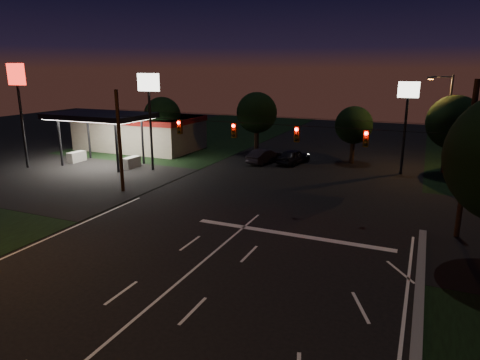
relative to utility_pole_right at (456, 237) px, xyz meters
The scene contains 17 objects.
ground 19.21m from the utility_pole_right, 128.66° to the right, with size 140.00×140.00×0.00m, color black.
cross_street_left 32.02m from the utility_pole_right, behind, with size 20.00×16.00×0.02m, color black.
stop_bar 9.66m from the utility_pole_right, 158.75° to the right, with size 12.00×0.50×0.01m, color silver.
utility_pole_right is the anchor object (origin of this frame).
utility_pole_left 24.00m from the utility_pole_right, behind, with size 0.28×0.28×8.00m, color black.
signal_span 13.20m from the utility_pole_right, behind, with size 24.00×0.40×1.56m.
gas_station 37.27m from the utility_pole_right, 155.56° to the left, with size 14.20×16.10×5.25m.
pole_sign_left_near 27.82m from the utility_pole_right, 164.93° to the left, with size 2.20×0.30×9.10m.
pole_sign_left_far 38.87m from the utility_pole_right, behind, with size 2.00×0.30×10.00m.
pole_sign_right 16.73m from the utility_pole_right, 104.93° to the left, with size 1.80×0.30×8.40m.
street_light_right_far 17.81m from the utility_pole_right, 92.57° to the left, with size 2.20×0.35×9.00m.
tree_far_a 33.84m from the utility_pole_right, 153.24° to the left, with size 4.20×4.20×6.42m.
tree_far_b 28.04m from the utility_pole_right, 136.25° to the left, with size 4.60×4.60×6.98m.
tree_far_c 20.58m from the utility_pole_right, 116.39° to the left, with size 3.80×3.80×5.86m.
tree_far_d 16.84m from the utility_pole_right, 89.92° to the left, with size 4.80×4.80×7.30m.
car_oncoming_a 21.09m from the utility_pole_right, 133.28° to the left, with size 1.79×4.46×1.52m, color black.
car_oncoming_b 22.53m from the utility_pole_right, 140.28° to the left, with size 1.56×4.46×1.47m, color black.
Camera 1 is at (9.73, -11.39, 9.54)m, focal length 32.00 mm.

